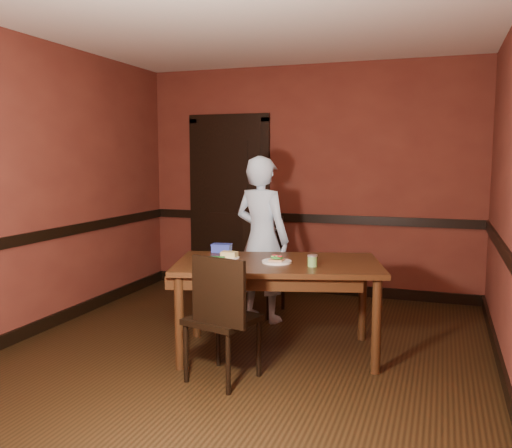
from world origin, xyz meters
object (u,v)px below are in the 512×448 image
Objects in this scene: cheese_saucer at (229,255)px; dining_table at (278,308)px; sandwich_plate at (277,261)px; food_tub at (222,248)px; chair_near at (223,317)px; person at (262,239)px; sauce_jar at (313,261)px; chair_far at (258,265)px.

dining_table is at bearing -3.20° from cheese_saucer.
sandwich_plate is 1.27× the size of food_tub.
chair_near reaches higher than sandwich_plate.
person is 17.50× the size of sauce_jar.
chair_far is 5.78× the size of cheese_saucer.
sandwich_plate reaches higher than dining_table.
sauce_jar is (0.86, -1.19, 0.32)m from chair_far.
sauce_jar is at bearing -29.90° from food_tub.
chair_near is at bearing -125.00° from dining_table.
chair_near is 0.77m from cheese_saucer.
sauce_jar is (0.74, -0.96, 0.00)m from person.
sauce_jar is 0.49× the size of food_tub.
sauce_jar is 1.00m from food_tub.
sauce_jar is at bearing -49.30° from chair_far.
person is 0.83m from cheese_saucer.
chair_near is 3.91× the size of sandwich_plate.
chair_near is (0.32, -1.73, -0.03)m from chair_far.
cheese_saucer is at bearing -79.27° from chair_far.
sandwich_plate is (0.43, -0.90, -0.03)m from person.
chair_near is at bearing -74.58° from chair_far.
person is at bearing -57.40° from chair_far.
chair_near is 0.84m from sauce_jar.
person is 0.61m from food_tub.
sandwich_plate is (0.00, -0.04, 0.40)m from dining_table.
chair_near is 1.55m from person.
cheese_saucer is at bearing 161.20° from dining_table.
chair_near is 1.05m from food_tub.
food_tub reaches higher than cheese_saucer.
dining_table is 1.75× the size of chair_near.
chair_far is 0.41m from person.
cheese_saucer is 0.92× the size of food_tub.
dining_table is at bearing 92.15° from sandwich_plate.
dining_table is 1.22m from chair_far.
chair_far is 4.16× the size of sandwich_plate.
chair_far reaches higher than chair_near.
food_tub is at bearing -89.80° from chair_far.
chair_far is (-0.55, 1.09, 0.12)m from dining_table.
sauce_jar reaches higher than sandwich_plate.
chair_far is 10.75× the size of sauce_jar.
chair_near is 5.43× the size of cheese_saucer.
food_tub is (-0.07, -0.81, 0.31)m from chair_far.
cheese_saucer reaches higher than dining_table.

